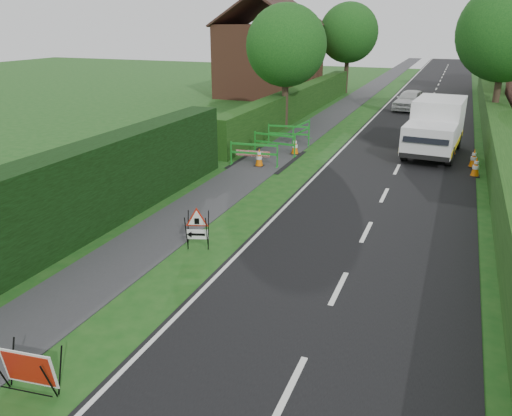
% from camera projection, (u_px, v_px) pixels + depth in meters
% --- Properties ---
extents(ground, '(120.00, 120.00, 0.00)m').
position_uv_depth(ground, '(221.00, 289.00, 11.39)').
color(ground, '#174915').
rests_on(ground, ground).
extents(road_surface, '(6.00, 90.00, 0.02)m').
position_uv_depth(road_surface, '(433.00, 96.00, 40.92)').
color(road_surface, black).
rests_on(road_surface, ground).
extents(footpath, '(2.00, 90.00, 0.02)m').
position_uv_depth(footpath, '(366.00, 92.00, 42.84)').
color(footpath, '#2D2D30').
rests_on(footpath, ground).
extents(hedge_west_near, '(1.10, 18.00, 2.50)m').
position_uv_depth(hedge_west_near, '(50.00, 253.00, 13.14)').
color(hedge_west_near, black).
rests_on(hedge_west_near, ground).
extents(hedge_west_far, '(1.00, 24.00, 1.80)m').
position_uv_depth(hedge_west_far, '(299.00, 116.00, 32.25)').
color(hedge_west_far, '#14380F').
rests_on(hedge_west_far, ground).
extents(hedge_east, '(1.20, 50.00, 1.50)m').
position_uv_depth(hedge_east, '(498.00, 154.00, 23.02)').
color(hedge_east, '#14380F').
rests_on(hedge_east, ground).
extents(house_west, '(7.50, 7.40, 7.88)m').
position_uv_depth(house_west, '(270.00, 59.00, 39.92)').
color(house_west, brown).
rests_on(house_west, ground).
extents(tree_nw, '(4.40, 4.40, 6.70)m').
position_uv_depth(tree_nw, '(286.00, 46.00, 27.06)').
color(tree_nw, '#2D2116').
rests_on(tree_nw, ground).
extents(tree_ne, '(5.20, 5.20, 7.79)m').
position_uv_depth(tree_ne, '(507.00, 32.00, 26.45)').
color(tree_ne, '#2D2116').
rests_on(tree_ne, ground).
extents(tree_fw, '(4.80, 4.80, 7.24)m').
position_uv_depth(tree_fw, '(349.00, 33.00, 40.84)').
color(tree_fw, '#2D2116').
rests_on(tree_fw, ground).
extents(tree_fe, '(4.20, 4.20, 6.33)m').
position_uv_depth(tree_fe, '(492.00, 41.00, 40.69)').
color(tree_fe, '#2D2116').
rests_on(tree_fe, ground).
extents(red_rect_sign, '(1.00, 0.68, 0.80)m').
position_uv_depth(red_rect_sign, '(29.00, 369.00, 8.05)').
color(red_rect_sign, black).
rests_on(red_rect_sign, ground).
extents(triangle_sign, '(0.87, 0.87, 1.01)m').
position_uv_depth(triangle_sign, '(196.00, 226.00, 13.09)').
color(triangle_sign, black).
rests_on(triangle_sign, ground).
extents(works_van, '(2.47, 5.45, 2.42)m').
position_uv_depth(works_van, '(436.00, 126.00, 22.57)').
color(works_van, silver).
rests_on(works_van, ground).
extents(traffic_cone_0, '(0.38, 0.38, 0.79)m').
position_uv_depth(traffic_cone_0, '(476.00, 167.00, 19.51)').
color(traffic_cone_0, black).
rests_on(traffic_cone_0, ground).
extents(traffic_cone_1, '(0.38, 0.38, 0.79)m').
position_uv_depth(traffic_cone_1, '(474.00, 158.00, 20.74)').
color(traffic_cone_1, black).
rests_on(traffic_cone_1, ground).
extents(traffic_cone_2, '(0.38, 0.38, 0.79)m').
position_uv_depth(traffic_cone_2, '(453.00, 146.00, 22.73)').
color(traffic_cone_2, black).
rests_on(traffic_cone_2, ground).
extents(traffic_cone_3, '(0.38, 0.38, 0.79)m').
position_uv_depth(traffic_cone_3, '(259.00, 157.00, 20.87)').
color(traffic_cone_3, black).
rests_on(traffic_cone_3, ground).
extents(traffic_cone_4, '(0.38, 0.38, 0.79)m').
position_uv_depth(traffic_cone_4, '(295.00, 146.00, 22.78)').
color(traffic_cone_4, black).
rests_on(traffic_cone_4, ground).
extents(ped_barrier_0, '(2.09, 0.61, 1.00)m').
position_uv_depth(ped_barrier_0, '(254.00, 151.00, 20.84)').
color(ped_barrier_0, '#188723').
rests_on(ped_barrier_0, ground).
extents(ped_barrier_1, '(2.08, 0.55, 1.00)m').
position_uv_depth(ped_barrier_1, '(274.00, 141.00, 22.59)').
color(ped_barrier_1, '#188723').
rests_on(ped_barrier_1, ground).
extents(ped_barrier_2, '(2.09, 0.66, 1.00)m').
position_uv_depth(ped_barrier_2, '(289.00, 132.00, 24.43)').
color(ped_barrier_2, '#188723').
rests_on(ped_barrier_2, ground).
extents(ped_barrier_3, '(0.58, 2.09, 1.00)m').
position_uv_depth(ped_barrier_3, '(301.00, 130.00, 24.92)').
color(ped_barrier_3, '#188723').
rests_on(ped_barrier_3, ground).
extents(redwhite_plank, '(1.50, 0.19, 0.25)m').
position_uv_depth(redwhite_plank, '(253.00, 164.00, 21.38)').
color(redwhite_plank, red).
rests_on(redwhite_plank, ground).
extents(litter_can, '(0.12, 0.07, 0.07)m').
position_uv_depth(litter_can, '(50.00, 385.00, 8.39)').
color(litter_can, '#BF7F4C').
rests_on(litter_can, ground).
extents(hatchback_car, '(2.19, 4.16, 1.35)m').
position_uv_depth(hatchback_car, '(410.00, 100.00, 34.21)').
color(hatchback_car, white).
rests_on(hatchback_car, ground).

